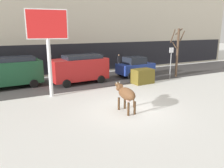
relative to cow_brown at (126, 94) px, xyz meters
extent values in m
plane|color=white|center=(0.34, 0.18, -0.99)|extent=(120.00, 120.00, 0.00)
cube|color=#423F3F|center=(0.34, 7.95, -0.99)|extent=(60.00, 5.60, 0.01)
cube|color=#BCB29E|center=(0.34, 14.37, 5.51)|extent=(44.00, 6.00, 13.00)
cube|color=black|center=(0.34, 11.32, 0.61)|extent=(43.12, 0.10, 2.80)
ellipsoid|color=brown|center=(0.00, -0.07, 0.03)|extent=(0.62, 1.41, 0.64)
cylinder|color=#472D19|center=(-0.20, 0.42, -0.64)|extent=(0.12, 0.12, 0.70)
cylinder|color=#472D19|center=(0.19, 0.42, -0.64)|extent=(0.12, 0.12, 0.70)
cylinder|color=#472D19|center=(-0.19, -0.56, -0.64)|extent=(0.12, 0.12, 0.70)
cylinder|color=#472D19|center=(0.20, -0.56, -0.64)|extent=(0.12, 0.12, 0.70)
cylinder|color=brown|center=(-0.01, 0.68, 0.21)|extent=(0.27, 0.48, 0.44)
ellipsoid|color=#472D19|center=(-0.01, 0.90, 0.31)|extent=(0.25, 0.44, 0.28)
cone|color=beige|center=(-0.12, 0.86, 0.47)|extent=(0.11, 0.06, 0.15)
cone|color=beige|center=(0.10, 0.86, 0.47)|extent=(0.11, 0.06, 0.15)
cylinder|color=#472D19|center=(0.01, -0.74, -0.22)|extent=(0.06, 0.06, 0.60)
ellipsoid|color=beige|center=(0.00, -0.25, -0.27)|extent=(0.24, 0.28, 0.20)
cylinder|color=silver|center=(-2.90, 4.74, 0.91)|extent=(0.24, 0.24, 3.80)
cube|color=silver|center=(-2.90, 4.74, 3.66)|extent=(2.52, 0.63, 1.82)
cube|color=red|center=(-2.90, 4.71, 3.66)|extent=(2.39, 0.57, 1.70)
cube|color=#194C2D|center=(-5.13, 8.47, 0.18)|extent=(4.71, 2.19, 1.70)
cube|color=#1E232D|center=(-4.83, 8.49, 1.18)|extent=(3.10, 1.86, 0.30)
cylinder|color=black|center=(-3.70, 9.52, -0.67)|extent=(0.65, 0.26, 0.64)
cylinder|color=black|center=(-3.58, 7.62, -0.67)|extent=(0.65, 0.26, 0.64)
cube|color=red|center=(0.05, 7.48, 0.18)|extent=(4.71, 2.19, 1.70)
cube|color=#1E232D|center=(0.35, 7.50, 1.18)|extent=(3.10, 1.86, 0.30)
cylinder|color=black|center=(1.48, 8.52, -0.67)|extent=(0.65, 0.26, 0.64)
cylinder|color=black|center=(1.60, 6.63, -0.67)|extent=(0.65, 0.26, 0.64)
cylinder|color=black|center=(-1.51, 8.33, -0.67)|extent=(0.65, 0.26, 0.64)
cylinder|color=black|center=(-1.38, 6.43, -0.67)|extent=(0.65, 0.26, 0.64)
cube|color=#233D9E|center=(5.67, 7.61, -0.22)|extent=(3.60, 1.92, 0.90)
cube|color=#1E232D|center=(5.52, 7.60, 0.55)|extent=(1.89, 1.61, 0.64)
cylinder|color=black|center=(6.75, 8.53, -0.67)|extent=(0.65, 0.26, 0.64)
cylinder|color=black|center=(6.86, 6.84, -0.67)|extent=(0.65, 0.26, 0.64)
cylinder|color=black|center=(4.48, 8.39, -0.67)|extent=(0.65, 0.26, 0.64)
cylinder|color=black|center=(4.59, 6.69, -0.67)|extent=(0.65, 0.26, 0.64)
cylinder|color=#282833|center=(-4.60, 11.30, -0.55)|extent=(0.24, 0.24, 0.88)
cube|color=maroon|center=(-4.60, 11.30, 0.21)|extent=(0.36, 0.22, 0.64)
sphere|color=tan|center=(-4.60, 11.30, 0.64)|extent=(0.20, 0.20, 0.20)
cylinder|color=#282833|center=(5.92, 11.30, -0.55)|extent=(0.24, 0.24, 0.88)
cube|color=#232328|center=(5.92, 11.30, 0.21)|extent=(0.36, 0.22, 0.64)
sphere|color=#9E7051|center=(5.92, 11.30, 0.64)|extent=(0.20, 0.20, 0.20)
cylinder|color=#4C3828|center=(9.01, 5.73, 1.23)|extent=(0.21, 0.21, 4.44)
cylinder|color=#4C3828|center=(8.68, 5.83, 1.95)|extent=(0.29, 0.74, 0.53)
cylinder|color=#4C3828|center=(8.75, 6.19, 2.76)|extent=(1.01, 0.63, 1.21)
cylinder|color=#4C3828|center=(9.35, 5.62, 2.77)|extent=(0.34, 0.79, 0.95)
cylinder|color=#4C3828|center=(9.22, 5.94, 3.16)|extent=(0.53, 0.54, 0.63)
cube|color=brown|center=(4.59, 4.94, -0.39)|extent=(1.75, 1.17, 1.20)
cylinder|color=gray|center=(7.58, 4.99, 0.21)|extent=(0.08, 0.08, 2.40)
cube|color=silver|center=(7.58, 4.99, 1.61)|extent=(0.44, 0.04, 0.44)
camera|label=1|loc=(-5.93, -9.68, 3.34)|focal=35.53mm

